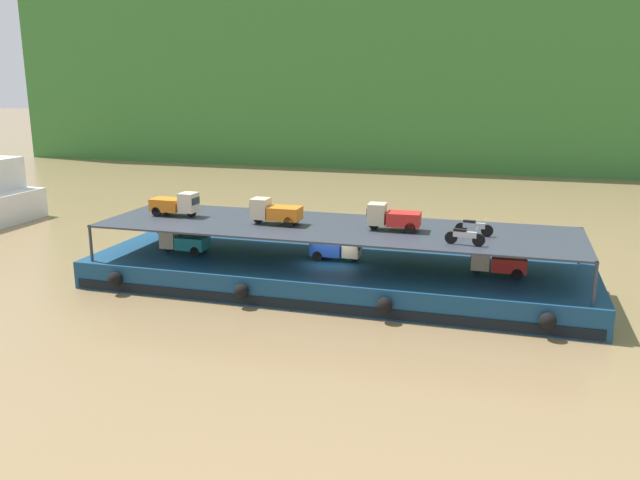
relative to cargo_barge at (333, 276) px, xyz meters
The scene contains 12 objects.
ground_plane 0.75m from the cargo_barge, 90.00° to the left, with size 400.00×400.00×0.00m, color olive.
hillside_far_bank 64.73m from the cargo_barge, 90.00° to the left, with size 119.87×30.16×30.11m.
cargo_barge is the anchor object (origin of this frame).
cargo_rack 2.69m from the cargo_barge, 90.00° to the left, with size 25.58×7.11×2.00m.
mini_truck_lower_stern 8.87m from the cargo_barge, behind, with size 2.76×1.23×1.38m.
mini_truck_lower_aft 1.54m from the cargo_barge, 82.41° to the left, with size 2.77×1.26×1.38m.
mini_truck_lower_mid 8.68m from the cargo_barge, ahead, with size 2.75×1.21×1.38m.
mini_truck_upper_stern 10.07m from the cargo_barge, behind, with size 2.76×1.24×1.38m.
mini_truck_upper_mid 4.71m from the cargo_barge, behind, with size 2.74×1.20×1.38m.
mini_truck_upper_fore 4.69m from the cargo_barge, ahead, with size 2.78×1.27×1.38m.
motorcycle_upper_port 7.96m from the cargo_barge, 16.72° to the right, with size 1.90×0.55×0.87m.
motorcycle_upper_centre 7.95m from the cargo_barge, ahead, with size 1.90×0.55×0.87m.
Camera 1 is at (8.84, -32.45, 11.02)m, focal length 36.21 mm.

